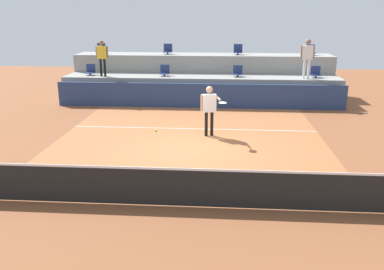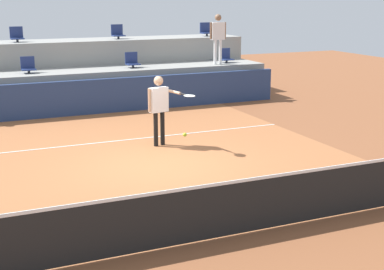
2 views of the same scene
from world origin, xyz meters
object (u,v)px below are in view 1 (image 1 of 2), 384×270
Objects in this scene: stadium_chair_lower_far_left at (90,70)px; stadium_chair_lower_right at (238,72)px; stadium_chair_upper_right at (238,50)px; spectator_in_grey at (102,55)px; stadium_chair_upper_far_left at (101,49)px; stadium_chair_upper_far_right at (310,51)px; tennis_player at (210,106)px; stadium_chair_lower_left at (165,71)px; spectator_in_white at (307,55)px; stadium_chair_upper_left at (168,50)px; stadium_chair_lower_far_right at (316,73)px; tennis_ball at (156,131)px.

stadium_chair_lower_right is (7.09, 0.00, 0.00)m from stadium_chair_lower_far_left.
stadium_chair_upper_right is 0.31× the size of spectator_in_grey.
stadium_chair_upper_far_left is 1.00× the size of stadium_chair_upper_far_right.
stadium_chair_lower_right is at bearing 78.95° from tennis_player.
stadium_chair_upper_right is (7.07, 0.00, 0.00)m from stadium_chair_upper_far_left.
tennis_player is (5.97, -5.71, -0.38)m from stadium_chair_lower_far_left.
stadium_chair_upper_far_left is 10.67m from stadium_chair_upper_far_right.
stadium_chair_upper_right is at bearing 0.00° from stadium_chair_upper_far_left.
spectator_in_white is at bearing -3.35° from stadium_chair_lower_left.
spectator_in_white is (6.55, -0.38, 0.86)m from stadium_chair_lower_left.
stadium_chair_upper_left is 0.30× the size of tennis_player.
stadium_chair_lower_far_right is 1.00× the size of stadium_chair_upper_far_left.
stadium_chair_upper_left is 7.18m from stadium_chair_upper_far_right.
stadium_chair_lower_far_left is 1.00× the size of stadium_chair_upper_far_right.
spectator_in_white reaches higher than tennis_player.
stadium_chair_lower_left is 1.00× the size of stadium_chair_lower_right.
spectator_in_white is at bearing 51.77° from tennis_player.
spectator_in_white reaches higher than stadium_chair_lower_far_right.
tennis_player is 7.56m from spectator_in_grey.
stadium_chair_lower_far_left is at bearing -153.04° from stadium_chair_upper_left.
spectator_in_white reaches higher than stadium_chair_lower_far_left.
spectator_in_grey is at bearing 180.00° from spectator_in_white.
stadium_chair_upper_left is 3.58m from stadium_chair_upper_right.
stadium_chair_lower_left is 3.01m from spectator_in_grey.
stadium_chair_upper_left is (-3.55, 1.80, 0.85)m from stadium_chair_lower_right.
stadium_chair_lower_right is at bearing 180.00° from stadium_chair_lower_far_right.
tennis_player is (2.35, -5.71, -0.38)m from stadium_chair_lower_left.
tennis_ball is at bearing -83.16° from stadium_chair_lower_left.
stadium_chair_upper_far_left is 1.00× the size of stadium_chair_upper_right.
stadium_chair_upper_far_right reaches higher than stadium_chair_lower_far_right.
stadium_chair_lower_far_left is 11.12m from tennis_ball.
tennis_player is 6.89m from spectator_in_white.
stadium_chair_lower_right is at bearing 172.90° from spectator_in_white.
tennis_ball is (-2.27, -10.03, -0.07)m from stadium_chair_lower_right.
stadium_chair_upper_far_right is at bearing 75.77° from spectator_in_white.
stadium_chair_upper_far_left is 2.29m from spectator_in_grey.
spectator_in_grey reaches higher than stadium_chair_upper_far_left.
stadium_chair_upper_left is (3.49, 0.00, 0.00)m from stadium_chair_upper_far_left.
spectator_in_white reaches higher than stadium_chair_lower_left.
stadium_chair_upper_right is (0.04, 1.80, 0.85)m from stadium_chair_lower_right.
stadium_chair_upper_far_left is 0.30× the size of tennis_player.
stadium_chair_lower_far_left and stadium_chair_lower_right have the same top height.
stadium_chair_lower_far_right is at bearing 36.65° from spectator_in_white.
spectator_in_white is 11.07m from tennis_ball.
stadium_chair_lower_far_left is at bearing 180.00° from stadium_chair_lower_left.
tennis_ball is at bearing -67.05° from spectator_in_grey.
stadium_chair_lower_right is at bearing -91.21° from stadium_chair_upper_right.
stadium_chair_upper_far_right is at bearing 9.53° from stadium_chair_lower_far_left.
stadium_chair_upper_far_left is 7.07m from stadium_chair_upper_right.
tennis_ball is at bearing -120.32° from stadium_chair_lower_far_right.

